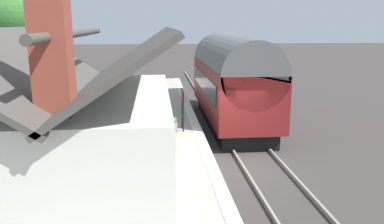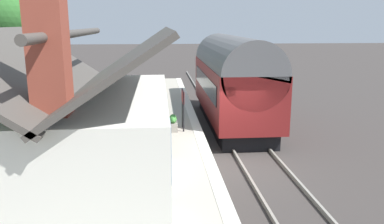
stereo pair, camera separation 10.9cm
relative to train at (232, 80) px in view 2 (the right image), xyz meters
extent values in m
plane|color=#383330|center=(-5.52, 0.90, -2.22)|extent=(160.00, 160.00, 0.00)
cube|color=#A39B8C|center=(-5.52, 4.57, -1.79)|extent=(32.00, 5.34, 0.85)
cube|color=beige|center=(-5.52, 2.08, -1.36)|extent=(32.00, 0.36, 0.02)
cube|color=gray|center=(-5.52, -0.72, -2.15)|extent=(52.00, 0.08, 0.14)
cube|color=gray|center=(-5.52, 0.72, -2.15)|extent=(52.00, 0.08, 0.14)
cube|color=black|center=(-0.01, 0.00, -1.87)|extent=(8.36, 2.29, 0.70)
cube|color=maroon|center=(-0.01, 0.00, -0.37)|extent=(9.09, 2.70, 2.30)
cylinder|color=#515154|center=(-0.01, 0.00, 0.78)|extent=(9.09, 2.65, 2.65)
cube|color=black|center=(-0.01, 1.36, -0.08)|extent=(7.73, 0.03, 0.80)
cylinder|color=black|center=(2.72, 0.00, -1.87)|extent=(0.70, 2.16, 0.70)
cylinder|color=black|center=(-2.73, 0.00, -1.87)|extent=(0.70, 2.16, 0.70)
cube|color=black|center=(4.56, 0.00, 0.04)|extent=(0.04, 2.16, 0.90)
cylinder|color=#F2EDCC|center=(4.58, 0.00, -0.94)|extent=(0.06, 0.24, 0.24)
cube|color=red|center=(4.62, 0.00, -1.40)|extent=(0.16, 2.56, 0.24)
cube|color=silver|center=(-9.97, 5.26, -0.06)|extent=(5.70, 3.74, 2.62)
cube|color=#47423D|center=(-9.97, 4.32, 1.87)|extent=(6.20, 2.14, 1.46)
cube|color=#47423D|center=(-9.97, 6.19, 1.87)|extent=(6.20, 2.14, 1.46)
cylinder|color=#47423D|center=(-9.97, 5.26, 2.49)|extent=(6.20, 0.16, 0.16)
cube|color=brown|center=(-11.87, 5.26, 2.30)|extent=(0.56, 0.56, 2.11)
cube|color=slate|center=(-9.74, 3.36, -0.32)|extent=(0.90, 0.06, 2.10)
cube|color=slate|center=(-11.14, 3.36, 0.33)|extent=(0.80, 0.05, 1.10)
cube|color=slate|center=(-8.34, 3.36, 0.33)|extent=(0.80, 0.05, 1.10)
cube|color=#26727F|center=(-0.80, 3.62, -0.92)|extent=(1.42, 0.46, 0.06)
cube|color=#26727F|center=(-0.80, 3.44, -0.69)|extent=(1.40, 0.17, 0.40)
cube|color=black|center=(-1.36, 3.64, -1.15)|extent=(0.08, 0.36, 0.44)
cube|color=black|center=(-0.24, 3.59, -1.15)|extent=(0.08, 0.36, 0.44)
cube|color=#26727F|center=(1.01, 3.66, -0.92)|extent=(1.40, 0.41, 0.06)
cube|color=#26727F|center=(1.01, 3.48, -0.69)|extent=(1.40, 0.11, 0.40)
cube|color=black|center=(0.45, 3.66, -1.15)|extent=(0.06, 0.36, 0.44)
cube|color=black|center=(1.57, 3.67, -1.15)|extent=(0.06, 0.36, 0.44)
cube|color=gray|center=(-5.44, 4.89, -1.20)|extent=(1.07, 0.32, 0.35)
ellipsoid|color=#2D7233|center=(-5.44, 4.89, -0.90)|extent=(0.97, 0.29, 0.29)
cylinder|color=gray|center=(4.92, 3.39, -1.20)|extent=(0.38, 0.38, 0.35)
ellipsoid|color=#3D8438|center=(4.92, 3.39, -0.88)|extent=(0.42, 0.42, 0.47)
cube|color=gray|center=(-3.67, 3.02, -1.21)|extent=(0.93, 0.32, 0.33)
ellipsoid|color=#3D8438|center=(-3.67, 3.02, -0.93)|extent=(0.84, 0.29, 0.29)
cylinder|color=black|center=(-3.97, 2.64, -0.82)|extent=(0.06, 0.06, 1.10)
cylinder|color=black|center=(-3.37, 2.64, -0.82)|extent=(0.06, 0.06, 1.10)
cube|color=maroon|center=(-3.67, 2.64, -0.05)|extent=(0.90, 0.06, 0.44)
cube|color=black|center=(-3.67, 2.64, -0.05)|extent=(0.96, 0.03, 0.50)
cylinder|color=#4C3828|center=(8.35, 13.45, -0.09)|extent=(0.25, 0.25, 4.25)
ellipsoid|color=#3D8438|center=(8.35, 13.45, 3.70)|extent=(4.74, 5.06, 4.77)
camera|label=1|loc=(-18.09, 3.65, 2.70)|focal=35.83mm
camera|label=2|loc=(-18.10, 3.54, 2.70)|focal=35.83mm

